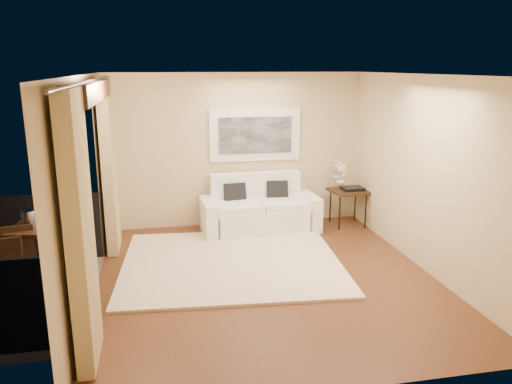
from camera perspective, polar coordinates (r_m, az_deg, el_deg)
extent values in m
plane|color=brown|center=(6.89, 1.23, -9.81)|extent=(5.00, 5.00, 0.00)
plane|color=white|center=(6.29, 1.36, 13.25)|extent=(5.00, 5.00, 0.00)
plane|color=#CDB789|center=(8.87, -2.20, 4.78)|extent=(4.50, 0.00, 4.50)
plane|color=#CDB789|center=(4.15, 8.77, -6.51)|extent=(4.50, 0.00, 4.50)
plane|color=#CDB789|center=(7.27, 18.88, 1.90)|extent=(0.00, 5.00, 5.00)
plane|color=#CDB789|center=(8.17, -17.25, 3.32)|extent=(0.00, 2.70, 2.70)
plane|color=#CDB789|center=(4.62, -21.73, -5.23)|extent=(0.00, 2.70, 2.70)
plane|color=#CDB789|center=(6.21, -19.77, 11.04)|extent=(0.00, 2.40, 2.40)
cube|color=#301D10|center=(6.20, -18.63, 10.84)|extent=(0.28, 2.40, 0.22)
cube|color=#605B56|center=(7.01, -25.36, -11.37)|extent=(1.80, 2.60, 0.12)
cube|color=black|center=(7.97, -23.66, -3.84)|extent=(1.80, 0.06, 1.00)
cube|color=tan|center=(7.87, -16.44, 2.76)|extent=(0.16, 0.75, 2.62)
cube|color=tan|center=(4.89, -19.48, -4.36)|extent=(0.16, 0.75, 2.62)
cylinder|color=#4C473F|center=(6.19, -18.52, 11.87)|extent=(0.04, 4.80, 0.04)
cube|color=white|center=(8.86, -0.11, 6.54)|extent=(1.62, 0.05, 0.92)
cube|color=black|center=(8.82, -0.07, 6.51)|extent=(1.30, 0.02, 0.64)
cube|color=beige|center=(7.36, -2.80, -8.05)|extent=(3.32, 2.95, 0.04)
cube|color=white|center=(8.73, 0.46, -3.12)|extent=(1.67, 0.94, 0.40)
cube|color=white|center=(8.94, -0.07, -0.21)|extent=(1.64, 0.29, 0.79)
cube|color=white|center=(8.54, -5.35, -2.92)|extent=(0.27, 0.87, 0.59)
cube|color=white|center=(8.96, 5.99, -2.11)|extent=(0.27, 0.87, 0.59)
cube|color=white|center=(8.54, -2.04, -1.65)|extent=(0.80, 0.80, 0.13)
cube|color=white|center=(8.73, 3.01, -1.31)|extent=(0.80, 0.80, 0.13)
cube|color=black|center=(8.71, -2.41, -0.23)|extent=(0.40, 0.23, 0.39)
cube|color=black|center=(8.89, 2.43, 0.06)|extent=(0.40, 0.20, 0.39)
cube|color=#301D10|center=(9.05, 10.52, 0.12)|extent=(0.69, 0.69, 0.04)
cylinder|color=black|center=(8.83, 9.53, -2.40)|extent=(0.03, 0.03, 0.61)
cylinder|color=black|center=(9.01, 12.41, -2.21)|extent=(0.03, 0.03, 0.61)
cylinder|color=black|center=(9.27, 8.49, -1.57)|extent=(0.03, 0.03, 0.61)
cylinder|color=black|center=(9.44, 11.26, -1.40)|extent=(0.03, 0.03, 0.61)
cube|color=black|center=(9.04, 10.95, 0.40)|extent=(0.39, 0.29, 0.05)
imported|color=white|center=(9.09, 9.64, 1.96)|extent=(0.30, 0.23, 0.50)
cube|color=#301D10|center=(7.01, -23.46, -3.81)|extent=(0.75, 0.75, 0.05)
cylinder|color=#301D10|center=(6.96, -25.84, -7.75)|extent=(0.04, 0.04, 0.75)
cylinder|color=#301D10|center=(6.83, -21.31, -7.67)|extent=(0.04, 0.04, 0.75)
cylinder|color=#301D10|center=(7.46, -24.81, -6.19)|extent=(0.04, 0.04, 0.75)
cylinder|color=#301D10|center=(7.34, -20.59, -6.08)|extent=(0.04, 0.04, 0.75)
cube|color=#301D10|center=(7.20, -25.33, -6.71)|extent=(0.46, 0.46, 0.05)
cube|color=#301D10|center=(6.96, -25.53, -5.44)|extent=(0.38, 0.13, 0.50)
cylinder|color=#301D10|center=(7.41, -23.96, -7.72)|extent=(0.03, 0.03, 0.39)
cylinder|color=#301D10|center=(7.42, -26.34, -7.95)|extent=(0.03, 0.03, 0.39)
cylinder|color=#301D10|center=(7.12, -23.91, -8.59)|extent=(0.03, 0.03, 0.39)
cylinder|color=#301D10|center=(7.13, -26.39, -8.83)|extent=(0.03, 0.03, 0.39)
cube|color=#301D10|center=(6.52, -26.58, -9.06)|extent=(0.43, 0.43, 0.04)
cube|color=#301D10|center=(6.60, -26.69, -6.73)|extent=(0.37, 0.11, 0.49)
cylinder|color=#301D10|center=(6.45, -25.11, -11.17)|extent=(0.03, 0.03, 0.38)
cylinder|color=#301D10|center=(6.72, -25.00, -10.11)|extent=(0.03, 0.03, 0.38)
cylinder|color=white|center=(7.06, -24.58, -2.72)|extent=(0.18, 0.18, 0.20)
cylinder|color=red|center=(7.15, -22.61, -2.88)|extent=(0.06, 0.06, 0.07)
cylinder|color=white|center=(6.84, -23.65, -3.24)|extent=(0.04, 0.04, 0.18)
cylinder|color=silver|center=(6.87, -23.04, -3.38)|extent=(0.06, 0.06, 0.12)
cylinder|color=white|center=(6.98, -22.42, -3.04)|extent=(0.06, 0.06, 0.12)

